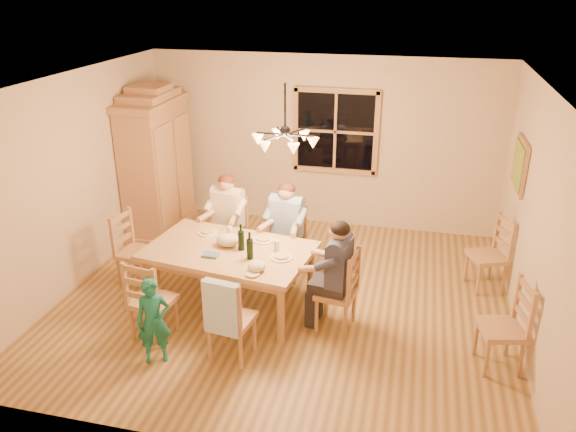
% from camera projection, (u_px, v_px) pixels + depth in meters
% --- Properties ---
extents(floor, '(5.50, 5.50, 0.00)m').
position_uv_depth(floor, '(285.00, 298.00, 7.10)').
color(floor, brown).
rests_on(floor, ground).
extents(ceiling, '(5.50, 5.00, 0.02)m').
position_uv_depth(ceiling, '(285.00, 83.00, 6.04)').
color(ceiling, white).
rests_on(ceiling, wall_back).
extents(wall_back, '(5.50, 0.02, 2.70)m').
position_uv_depth(wall_back, '(323.00, 143.00, 8.81)').
color(wall_back, '#CEB492').
rests_on(wall_back, floor).
extents(wall_left, '(0.02, 5.00, 2.70)m').
position_uv_depth(wall_left, '(76.00, 181.00, 7.16)').
color(wall_left, '#CEB492').
rests_on(wall_left, floor).
extents(wall_right, '(0.02, 5.00, 2.70)m').
position_uv_depth(wall_right, '(535.00, 221.00, 5.99)').
color(wall_right, '#CEB492').
rests_on(wall_right, floor).
extents(window, '(1.30, 0.06, 1.30)m').
position_uv_depth(window, '(335.00, 131.00, 8.66)').
color(window, black).
rests_on(window, wall_back).
extents(painting, '(0.06, 0.78, 0.64)m').
position_uv_depth(painting, '(520.00, 165.00, 6.97)').
color(painting, olive).
rests_on(painting, wall_right).
extents(chandelier, '(0.77, 0.68, 0.71)m').
position_uv_depth(chandelier, '(285.00, 139.00, 6.29)').
color(chandelier, black).
rests_on(chandelier, ceiling).
extents(armoire, '(0.66, 1.40, 2.30)m').
position_uv_depth(armoire, '(157.00, 167.00, 8.63)').
color(armoire, olive).
rests_on(armoire, floor).
extents(dining_table, '(2.09, 1.45, 0.76)m').
position_uv_depth(dining_table, '(229.00, 256.00, 6.74)').
color(dining_table, '#A87E4A').
rests_on(dining_table, floor).
extents(chair_far_left, '(0.49, 0.48, 0.99)m').
position_uv_depth(chair_far_left, '(229.00, 245.00, 7.83)').
color(chair_far_left, '#A77649').
rests_on(chair_far_left, floor).
extents(chair_far_right, '(0.49, 0.48, 0.99)m').
position_uv_depth(chair_far_right, '(286.00, 255.00, 7.54)').
color(chair_far_right, '#A77649').
rests_on(chair_far_right, floor).
extents(chair_near_left, '(0.49, 0.48, 0.99)m').
position_uv_depth(chair_near_left, '(154.00, 313.00, 6.26)').
color(chair_near_left, '#A77649').
rests_on(chair_near_left, floor).
extents(chair_near_right, '(0.49, 0.48, 0.99)m').
position_uv_depth(chair_near_right, '(232.00, 331.00, 5.93)').
color(chair_near_right, '#A77649').
rests_on(chair_near_right, floor).
extents(chair_end_left, '(0.48, 0.49, 0.99)m').
position_uv_depth(chair_end_left, '(138.00, 263.00, 7.33)').
color(chair_end_left, '#A77649').
rests_on(chair_end_left, floor).
extents(chair_end_right, '(0.48, 0.49, 0.99)m').
position_uv_depth(chair_end_right, '(336.00, 304.00, 6.42)').
color(chair_end_right, '#A77649').
rests_on(chair_end_right, floor).
extents(adult_woman, '(0.44, 0.47, 0.87)m').
position_uv_depth(adult_woman, '(227.00, 209.00, 7.62)').
color(adult_woman, beige).
rests_on(adult_woman, floor).
extents(adult_plaid_man, '(0.44, 0.47, 0.87)m').
position_uv_depth(adult_plaid_man, '(286.00, 219.00, 7.33)').
color(adult_plaid_man, '#356091').
rests_on(adult_plaid_man, floor).
extents(adult_slate_man, '(0.47, 0.44, 0.87)m').
position_uv_depth(adult_slate_man, '(337.00, 262.00, 6.21)').
color(adult_slate_man, '#383D5A').
rests_on(adult_slate_man, floor).
extents(towel, '(0.39, 0.15, 0.58)m').
position_uv_depth(towel, '(222.00, 308.00, 5.61)').
color(towel, '#ABC6E8').
rests_on(towel, chair_near_right).
extents(wine_bottle_a, '(0.08, 0.08, 0.33)m').
position_uv_depth(wine_bottle_a, '(241.00, 237.00, 6.61)').
color(wine_bottle_a, black).
rests_on(wine_bottle_a, dining_table).
extents(wine_bottle_b, '(0.08, 0.08, 0.33)m').
position_uv_depth(wine_bottle_b, '(250.00, 246.00, 6.41)').
color(wine_bottle_b, black).
rests_on(wine_bottle_b, dining_table).
extents(plate_woman, '(0.26, 0.26, 0.02)m').
position_uv_depth(plate_woman, '(208.00, 233.00, 7.10)').
color(plate_woman, white).
rests_on(plate_woman, dining_table).
extents(plate_plaid, '(0.26, 0.26, 0.02)m').
position_uv_depth(plate_plaid, '(263.00, 240.00, 6.90)').
color(plate_plaid, white).
rests_on(plate_plaid, dining_table).
extents(plate_slate, '(0.26, 0.26, 0.02)m').
position_uv_depth(plate_slate, '(281.00, 257.00, 6.47)').
color(plate_slate, white).
rests_on(plate_slate, dining_table).
extents(wine_glass_a, '(0.06, 0.06, 0.14)m').
position_uv_depth(wine_glass_a, '(230.00, 232.00, 6.97)').
color(wine_glass_a, silver).
rests_on(wine_glass_a, dining_table).
extents(wine_glass_b, '(0.06, 0.06, 0.14)m').
position_uv_depth(wine_glass_b, '(277.00, 246.00, 6.61)').
color(wine_glass_b, silver).
rests_on(wine_glass_b, dining_table).
extents(cap, '(0.20, 0.20, 0.11)m').
position_uv_depth(cap, '(257.00, 266.00, 6.18)').
color(cap, beige).
rests_on(cap, dining_table).
extents(napkin, '(0.20, 0.16, 0.03)m').
position_uv_depth(napkin, '(211.00, 255.00, 6.52)').
color(napkin, slate).
rests_on(napkin, dining_table).
extents(cloth_bundle, '(0.28, 0.22, 0.15)m').
position_uv_depth(cloth_bundle, '(228.00, 240.00, 6.74)').
color(cloth_bundle, '#CAB292').
rests_on(cloth_bundle, dining_table).
extents(child, '(0.42, 0.36, 0.96)m').
position_uv_depth(child, '(154.00, 321.00, 5.79)').
color(child, '#186C5D').
rests_on(child, floor).
extents(chair_spare_front, '(0.51, 0.52, 0.99)m').
position_uv_depth(chair_spare_front, '(499.00, 341.00, 5.76)').
color(chair_spare_front, '#A77649').
rests_on(chair_spare_front, floor).
extents(chair_spare_back, '(0.55, 0.57, 0.99)m').
position_uv_depth(chair_spare_back, '(485.00, 267.00, 7.24)').
color(chair_spare_back, '#A77649').
rests_on(chair_spare_back, floor).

